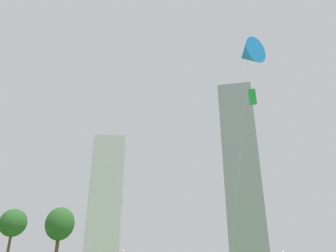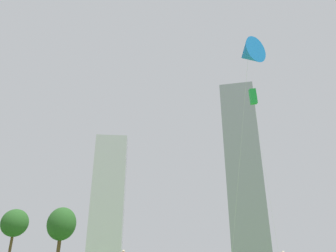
% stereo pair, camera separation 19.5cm
% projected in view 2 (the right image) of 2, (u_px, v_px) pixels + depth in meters
% --- Properties ---
extents(kite_flying_0, '(3.68, 7.56, 19.10)m').
position_uv_depth(kite_flying_0, '(248.00, 54.00, 26.96)').
color(kite_flying_0, silver).
rests_on(kite_flying_0, ground).
extents(kite_flying_2, '(3.19, 7.97, 20.04)m').
position_uv_depth(kite_flying_2, '(253.00, 97.00, 36.98)').
color(kite_flying_2, silver).
rests_on(kite_flying_2, ground).
extents(park_tree_0, '(4.78, 4.78, 8.83)m').
position_uv_depth(park_tree_0, '(62.00, 224.00, 51.83)').
color(park_tree_0, brown).
rests_on(park_tree_0, ground).
extents(park_tree_2, '(3.41, 3.41, 6.96)m').
position_uv_depth(park_tree_2, '(15.00, 223.00, 39.96)').
color(park_tree_2, brown).
rests_on(park_tree_2, ground).
extents(distant_highrise_0, '(17.80, 18.00, 56.92)m').
position_uv_depth(distant_highrise_0, '(109.00, 194.00, 152.25)').
color(distant_highrise_0, '#A8A8AD').
rests_on(distant_highrise_0, ground).
extents(distant_highrise_1, '(20.55, 27.66, 82.73)m').
position_uv_depth(distant_highrise_1, '(243.00, 167.00, 154.31)').
color(distant_highrise_1, gray).
rests_on(distant_highrise_1, ground).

